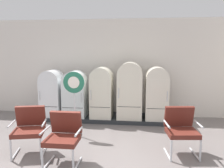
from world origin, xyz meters
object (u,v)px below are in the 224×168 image
at_px(refrigerator_1, 75,93).
at_px(refrigerator_2, 102,91).
at_px(refrigerator_0, 52,92).
at_px(armchair_left, 29,127).
at_px(refrigerator_4, 157,92).
at_px(armchair_center, 64,135).
at_px(refrigerator_3, 130,89).
at_px(armchair_right, 181,128).
at_px(sign_stand, 74,102).

xyz_separation_m(refrigerator_1, refrigerator_2, (0.80, 0.03, 0.07)).
xyz_separation_m(refrigerator_0, armchair_left, (0.42, -2.32, -0.30)).
relative_size(refrigerator_4, armchair_center, 1.58).
xyz_separation_m(refrigerator_3, armchair_right, (1.11, -2.01, -0.43)).
bearing_deg(armchair_center, armchair_right, 16.07).
distance_m(refrigerator_4, armchair_right, 2.07).
xyz_separation_m(refrigerator_0, armchair_center, (1.25, -2.65, -0.30)).
distance_m(refrigerator_0, armchair_center, 2.95).
bearing_deg(refrigerator_3, refrigerator_1, -178.44).
bearing_deg(refrigerator_1, armchair_right, -35.61).
bearing_deg(refrigerator_3, sign_stand, -135.09).
bearing_deg(refrigerator_4, armchair_right, -80.47).
relative_size(refrigerator_0, refrigerator_1, 1.01).
relative_size(refrigerator_1, armchair_center, 1.44).
xyz_separation_m(refrigerator_0, sign_stand, (1.07, -1.29, -0.01)).
distance_m(refrigerator_1, refrigerator_2, 0.81).
relative_size(refrigerator_0, armchair_right, 1.46).
relative_size(refrigerator_0, refrigerator_3, 0.85).
bearing_deg(refrigerator_3, refrigerator_4, -0.27).
bearing_deg(sign_stand, refrigerator_4, 31.86).
bearing_deg(refrigerator_0, refrigerator_2, -0.46).
height_order(refrigerator_3, sign_stand, refrigerator_3).
distance_m(refrigerator_0, sign_stand, 1.67).
relative_size(refrigerator_0, sign_stand, 0.87).
height_order(refrigerator_0, refrigerator_3, refrigerator_3).
bearing_deg(refrigerator_1, refrigerator_4, 0.97).
height_order(refrigerator_3, refrigerator_4, refrigerator_3).
bearing_deg(sign_stand, refrigerator_0, 129.67).
height_order(refrigerator_3, armchair_right, refrigerator_3).
relative_size(refrigerator_0, armchair_left, 1.46).
xyz_separation_m(refrigerator_2, armchair_right, (1.94, -2.00, -0.35)).
relative_size(refrigerator_4, sign_stand, 0.95).
relative_size(armchair_left, armchair_center, 1.00).
relative_size(refrigerator_2, refrigerator_3, 0.91).
height_order(refrigerator_1, armchair_left, refrigerator_1).
xyz_separation_m(armchair_left, armchair_center, (0.83, -0.33, 0.00)).
bearing_deg(refrigerator_2, armchair_left, -115.84).
xyz_separation_m(refrigerator_2, refrigerator_3, (0.83, 0.02, 0.08)).
bearing_deg(refrigerator_3, armchair_right, -61.04).
distance_m(armchair_right, armchair_center, 2.32).
height_order(armchair_left, armchair_right, same).
height_order(refrigerator_2, sign_stand, refrigerator_2).
relative_size(armchair_right, armchair_center, 1.00).
xyz_separation_m(refrigerator_1, armchair_right, (2.75, -1.97, -0.29)).
distance_m(armchair_left, sign_stand, 1.26).
height_order(refrigerator_2, armchair_center, refrigerator_2).
relative_size(refrigerator_3, armchair_center, 1.72).
relative_size(armchair_left, sign_stand, 0.60).
bearing_deg(sign_stand, refrigerator_1, 105.22).
height_order(refrigerator_0, sign_stand, sign_stand).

